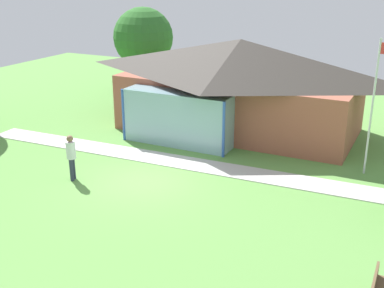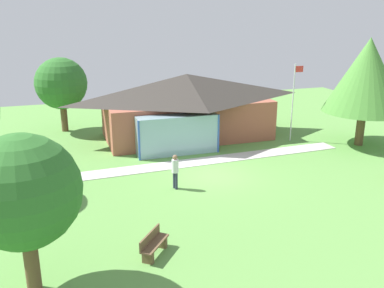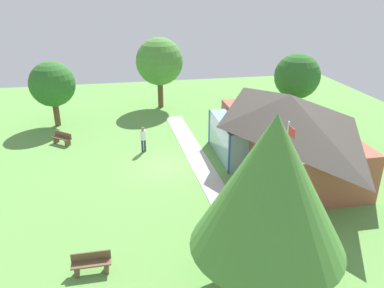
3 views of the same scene
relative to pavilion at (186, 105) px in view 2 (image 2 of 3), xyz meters
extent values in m
plane|color=#609947|center=(-0.75, -7.20, -2.27)|extent=(44.00, 44.00, 0.00)
cube|color=#A35642|center=(0.08, 0.15, -0.94)|extent=(10.92, 5.24, 2.64)
pyramid|color=#38332D|center=(0.08, 0.15, 1.24)|extent=(11.92, 6.24, 1.72)
cube|color=#8CB2BF|center=(-1.56, -3.06, -1.08)|extent=(4.92, 1.20, 2.38)
cylinder|color=#3359B2|center=(-4.02, -3.66, -1.08)|extent=(0.12, 0.12, 2.38)
cylinder|color=#3359B2|center=(0.90, -3.66, -1.08)|extent=(0.12, 0.12, 2.38)
cube|color=#BCB7B2|center=(-0.75, -5.01, -2.25)|extent=(18.14, 2.00, 0.03)
cylinder|color=silver|center=(6.43, -2.86, 0.30)|extent=(0.08, 0.08, 5.13)
cube|color=red|center=(6.73, -2.86, 2.52)|extent=(0.60, 0.02, 0.40)
cube|color=brown|center=(-5.53, -13.81, -1.82)|extent=(1.29, 1.44, 0.06)
cube|color=brown|center=(-5.18, -13.38, -2.07)|extent=(0.41, 0.38, 0.39)
cube|color=brown|center=(-5.87, -14.24, -2.07)|extent=(0.41, 0.38, 0.39)
cube|color=brown|center=(-5.67, -13.69, -1.61)|extent=(1.00, 1.20, 0.36)
cylinder|color=#2D3347|center=(-3.22, -8.22, -1.84)|extent=(0.14, 0.14, 0.85)
cylinder|color=#2D3347|center=(-3.16, -8.39, -1.84)|extent=(0.14, 0.14, 0.85)
cylinder|color=silver|center=(-3.19, -8.31, -1.09)|extent=(0.34, 0.34, 0.65)
sphere|color=#846047|center=(-3.19, -8.31, -0.65)|extent=(0.24, 0.24, 0.24)
cylinder|color=brown|center=(10.19, -5.09, -1.16)|extent=(0.54, 0.54, 2.22)
cone|color=#4C8C38|center=(10.19, -5.09, 2.26)|extent=(5.13, 5.13, 4.62)
cylinder|color=brown|center=(-9.54, -14.59, -1.25)|extent=(0.45, 0.45, 2.04)
sphere|color=#2D6B28|center=(-9.54, -14.59, 1.05)|extent=(3.42, 3.42, 3.42)
cylinder|color=brown|center=(-7.88, 4.42, -1.21)|extent=(0.46, 0.46, 2.11)
sphere|color=#2D6B28|center=(-7.88, 4.42, 1.21)|extent=(3.65, 3.65, 3.65)
camera|label=1|loc=(8.18, -21.27, 5.13)|focal=45.65mm
camera|label=2|loc=(-8.41, -26.79, 5.97)|focal=39.64mm
camera|label=3|loc=(19.89, -9.47, 8.02)|focal=35.29mm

